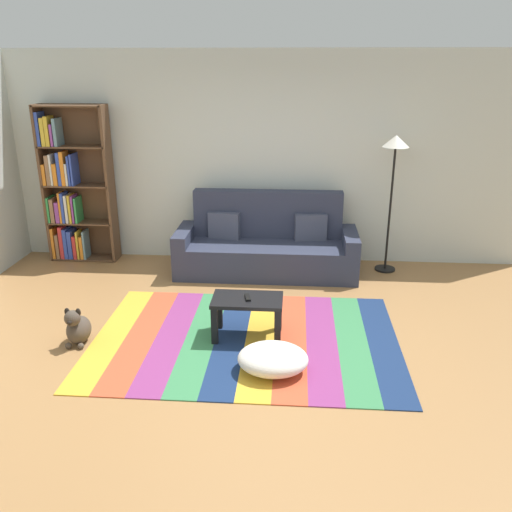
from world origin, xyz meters
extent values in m
plane|color=#9E7042|center=(0.00, 0.00, 0.00)|extent=(14.00, 14.00, 0.00)
cube|color=silver|center=(0.00, 2.55, 1.35)|extent=(6.80, 0.10, 2.70)
cube|color=gold|center=(-1.40, 0.19, 0.01)|extent=(0.29, 2.07, 0.01)
cube|color=#C64C2D|center=(-1.11, 0.19, 0.01)|extent=(0.29, 2.07, 0.01)
cube|color=#843370|center=(-0.81, 0.19, 0.01)|extent=(0.29, 2.07, 0.01)
cube|color=#387F4C|center=(-0.52, 0.19, 0.01)|extent=(0.29, 2.07, 0.01)
cube|color=navy|center=(-0.23, 0.19, 0.01)|extent=(0.29, 2.07, 0.01)
cube|color=gold|center=(0.07, 0.19, 0.01)|extent=(0.29, 2.07, 0.01)
cube|color=#C64C2D|center=(0.36, 0.19, 0.01)|extent=(0.29, 2.07, 0.01)
cube|color=#843370|center=(0.66, 0.19, 0.01)|extent=(0.29, 2.07, 0.01)
cube|color=#387F4C|center=(0.95, 0.19, 0.01)|extent=(0.29, 2.07, 0.01)
cube|color=navy|center=(1.24, 0.19, 0.01)|extent=(0.29, 2.07, 0.01)
cube|color=#2D3347|center=(0.02, 1.95, 0.20)|extent=(1.90, 0.80, 0.40)
cube|color=#2D3347|center=(0.02, 2.25, 0.70)|extent=(1.90, 0.20, 0.60)
cube|color=#2D3347|center=(-1.02, 1.95, 0.28)|extent=(0.18, 0.80, 0.56)
cube|color=#2D3347|center=(1.06, 1.95, 0.28)|extent=(0.18, 0.80, 0.56)
cube|color=#42475B|center=(-0.53, 2.13, 0.56)|extent=(0.42, 0.19, 0.36)
cube|color=#42475B|center=(0.57, 2.13, 0.56)|extent=(0.42, 0.19, 0.36)
cube|color=brown|center=(-2.90, 2.30, 1.02)|extent=(0.04, 0.28, 2.04)
cube|color=brown|center=(-2.04, 2.30, 1.02)|extent=(0.04, 0.28, 2.04)
cube|color=brown|center=(-2.47, 2.43, 1.02)|extent=(0.90, 0.01, 2.04)
cube|color=brown|center=(-2.47, 2.30, 0.02)|extent=(0.86, 0.28, 0.02)
cube|color=brown|center=(-2.47, 2.30, 0.52)|extent=(0.86, 0.28, 0.02)
cube|color=brown|center=(-2.47, 2.30, 1.02)|extent=(0.86, 0.28, 0.02)
cube|color=brown|center=(-2.47, 2.30, 1.52)|extent=(0.86, 0.28, 0.02)
cube|color=brown|center=(-2.47, 2.30, 2.03)|extent=(0.86, 0.28, 0.02)
cube|color=orange|center=(-2.87, 2.27, 0.24)|extent=(0.04, 0.20, 0.42)
cube|color=#8C6647|center=(-2.81, 2.29, 0.19)|extent=(0.04, 0.23, 0.33)
cube|color=red|center=(-2.75, 2.29, 0.25)|extent=(0.05, 0.23, 0.44)
cube|color=#334CB2|center=(-2.70, 2.29, 0.23)|extent=(0.05, 0.24, 0.41)
cube|color=#334CB2|center=(-2.64, 2.29, 0.22)|extent=(0.05, 0.24, 0.38)
cube|color=red|center=(-2.58, 2.27, 0.19)|extent=(0.04, 0.20, 0.31)
cube|color=gold|center=(-2.53, 2.26, 0.22)|extent=(0.03, 0.18, 0.38)
cube|color=orange|center=(-2.48, 2.26, 0.18)|extent=(0.04, 0.18, 0.31)
cube|color=#668C99|center=(-2.44, 2.27, 0.22)|extent=(0.03, 0.20, 0.39)
cube|color=green|center=(-2.87, 2.29, 0.70)|extent=(0.03, 0.25, 0.34)
cube|color=#8C6647|center=(-2.82, 2.29, 0.69)|extent=(0.05, 0.23, 0.32)
cube|color=purple|center=(-2.75, 2.29, 0.67)|extent=(0.05, 0.25, 0.28)
cube|color=orange|center=(-2.71, 2.26, 0.73)|extent=(0.03, 0.19, 0.40)
cube|color=#334CB2|center=(-2.67, 2.27, 0.73)|extent=(0.04, 0.19, 0.40)
cube|color=silver|center=(-2.63, 2.28, 0.72)|extent=(0.03, 0.22, 0.37)
cube|color=gold|center=(-2.58, 2.27, 0.72)|extent=(0.03, 0.19, 0.37)
cube|color=purple|center=(-2.54, 2.27, 0.71)|extent=(0.03, 0.20, 0.37)
cube|color=green|center=(-2.50, 2.29, 0.70)|extent=(0.03, 0.23, 0.34)
cube|color=orange|center=(-2.86, 2.28, 1.17)|extent=(0.04, 0.22, 0.27)
cube|color=#8C6647|center=(-2.80, 2.29, 1.23)|extent=(0.05, 0.24, 0.39)
cube|color=silver|center=(-2.76, 2.29, 1.23)|extent=(0.03, 0.25, 0.40)
cube|color=orange|center=(-2.72, 2.28, 1.17)|extent=(0.05, 0.23, 0.28)
cube|color=#334CB2|center=(-2.66, 2.29, 1.24)|extent=(0.04, 0.24, 0.42)
cube|color=orange|center=(-2.61, 2.27, 1.25)|extent=(0.05, 0.20, 0.43)
cube|color=silver|center=(-2.56, 2.29, 1.17)|extent=(0.03, 0.25, 0.28)
cube|color=#334CB2|center=(-2.53, 2.28, 1.22)|extent=(0.03, 0.23, 0.38)
cube|color=#334CB2|center=(-2.49, 2.29, 1.23)|extent=(0.03, 0.24, 0.40)
cube|color=#334CB2|center=(-2.86, 2.28, 1.74)|extent=(0.04, 0.22, 0.42)
cube|color=gold|center=(-2.80, 2.28, 1.71)|extent=(0.05, 0.22, 0.35)
cube|color=gold|center=(-2.75, 2.27, 1.72)|extent=(0.05, 0.21, 0.37)
cube|color=purple|center=(-2.70, 2.28, 1.67)|extent=(0.03, 0.22, 0.27)
cube|color=#668C99|center=(-2.65, 2.29, 1.71)|extent=(0.04, 0.23, 0.34)
cube|color=black|center=(-0.07, 0.25, 0.40)|extent=(0.68, 0.40, 0.04)
cube|color=black|center=(-0.36, 0.09, 0.19)|extent=(0.06, 0.06, 0.37)
cube|color=black|center=(0.23, 0.09, 0.19)|extent=(0.06, 0.06, 0.37)
cube|color=black|center=(-0.36, 0.41, 0.19)|extent=(0.06, 0.06, 0.37)
cube|color=black|center=(0.23, 0.41, 0.19)|extent=(0.06, 0.06, 0.37)
ellipsoid|color=white|center=(0.21, -0.36, 0.13)|extent=(0.61, 0.51, 0.24)
ellipsoid|color=#473D33|center=(-1.67, 0.03, 0.13)|extent=(0.22, 0.30, 0.26)
sphere|color=#473D33|center=(-1.67, -0.07, 0.30)|extent=(0.15, 0.15, 0.15)
ellipsoid|color=black|center=(-1.67, -0.13, 0.29)|extent=(0.06, 0.07, 0.05)
ellipsoid|color=black|center=(-1.72, -0.05, 0.36)|extent=(0.05, 0.04, 0.08)
ellipsoid|color=black|center=(-1.61, -0.05, 0.36)|extent=(0.05, 0.04, 0.08)
sphere|color=#473D33|center=(-1.73, -0.10, 0.03)|extent=(0.06, 0.06, 0.06)
sphere|color=#473D33|center=(-1.61, -0.10, 0.03)|extent=(0.06, 0.06, 0.06)
cylinder|color=black|center=(1.55, 2.17, 0.01)|extent=(0.26, 0.26, 0.02)
cylinder|color=black|center=(1.55, 2.17, 0.80)|extent=(0.03, 0.03, 1.56)
cone|color=white|center=(1.55, 2.17, 1.65)|extent=(0.32, 0.32, 0.14)
cube|color=black|center=(-0.06, 0.25, 0.42)|extent=(0.07, 0.16, 0.02)
camera|label=1|loc=(0.36, -4.39, 2.54)|focal=37.52mm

